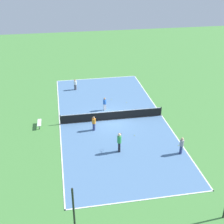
# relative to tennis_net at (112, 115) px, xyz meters

# --- Properties ---
(ground_plane) EXTENTS (80.00, 80.00, 0.00)m
(ground_plane) POSITION_rel_tennis_net_xyz_m (0.00, 0.00, -0.53)
(ground_plane) COLOR #47843D
(court_surface) EXTENTS (10.74, 23.74, 0.02)m
(court_surface) POSITION_rel_tennis_net_xyz_m (0.00, 0.00, -0.52)
(court_surface) COLOR #4C729E
(court_surface) RESTS_ON ground_plane
(tennis_net) EXTENTS (10.54, 0.10, 1.00)m
(tennis_net) POSITION_rel_tennis_net_xyz_m (0.00, 0.00, 0.00)
(tennis_net) COLOR black
(tennis_net) RESTS_ON court_surface
(bench) EXTENTS (0.36, 1.44, 0.45)m
(bench) POSITION_rel_tennis_net_xyz_m (7.28, 0.06, -0.15)
(bench) COLOR silver
(bench) RESTS_ON ground_plane
(player_near_blue) EXTENTS (0.44, 0.44, 1.45)m
(player_near_blue) POSITION_rel_tennis_net_xyz_m (0.39, -2.30, 0.30)
(player_near_blue) COLOR white
(player_near_blue) RESTS_ON court_surface
(player_center_orange) EXTENTS (0.47, 0.47, 1.46)m
(player_center_orange) POSITION_rel_tennis_net_xyz_m (2.07, 1.73, 0.31)
(player_center_orange) COLOR navy
(player_center_orange) RESTS_ON court_surface
(player_far_white) EXTENTS (0.49, 0.49, 1.35)m
(player_far_white) POSITION_rel_tennis_net_xyz_m (3.11, -8.50, 0.24)
(player_far_white) COLOR #4C4C51
(player_far_white) RESTS_ON court_surface
(player_far_green) EXTENTS (0.56, 0.99, 1.83)m
(player_far_green) POSITION_rel_tennis_net_xyz_m (0.40, 5.73, 0.56)
(player_far_green) COLOR black
(player_far_green) RESTS_ON court_surface
(player_baseline_gray) EXTENTS (0.51, 0.51, 1.57)m
(player_baseline_gray) POSITION_rel_tennis_net_xyz_m (-4.73, 6.95, 0.38)
(player_baseline_gray) COLOR navy
(player_baseline_gray) RESTS_ON court_surface
(tennis_ball_near_net) EXTENTS (0.07, 0.07, 0.07)m
(tennis_ball_near_net) POSITION_rel_tennis_net_xyz_m (-2.35, -3.62, -0.47)
(tennis_ball_near_net) COLOR #CCE033
(tennis_ball_near_net) RESTS_ON court_surface
(tennis_ball_left_sideline) EXTENTS (0.07, 0.07, 0.07)m
(tennis_ball_left_sideline) POSITION_rel_tennis_net_xyz_m (-0.80, -4.75, -0.47)
(tennis_ball_left_sideline) COLOR #CCE033
(tennis_ball_left_sideline) RESTS_ON court_surface
(tennis_ball_far_baseline) EXTENTS (0.07, 0.07, 0.07)m
(tennis_ball_far_baseline) POSITION_rel_tennis_net_xyz_m (-1.54, 3.45, -0.47)
(tennis_ball_far_baseline) COLOR #CCE033
(tennis_ball_far_baseline) RESTS_ON court_surface
(tennis_ball_midcourt) EXTENTS (0.07, 0.07, 0.07)m
(tennis_ball_midcourt) POSITION_rel_tennis_net_xyz_m (-4.99, 5.81, -0.47)
(tennis_ball_midcourt) COLOR #CCE033
(tennis_ball_midcourt) RESTS_ON court_surface
(fence_post_back_right) EXTENTS (0.12, 0.12, 3.92)m
(fence_post_back_right) POSITION_rel_tennis_net_xyz_m (4.79, 14.29, 1.43)
(fence_post_back_right) COLOR black
(fence_post_back_right) RESTS_ON ground_plane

